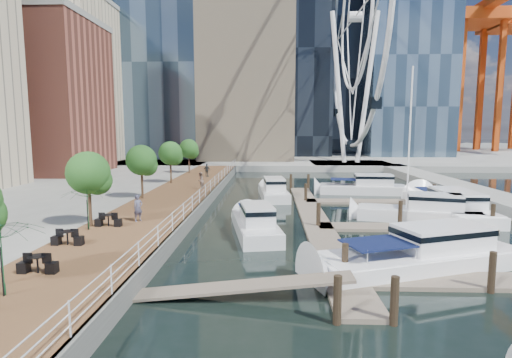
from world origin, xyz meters
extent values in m
plane|color=black|center=(0.00, 0.00, 0.00)|extent=(520.00, 520.00, 0.00)
cube|color=brown|center=(-9.00, 15.00, 0.50)|extent=(6.00, 60.00, 1.00)
cube|color=#595954|center=(-6.00, 15.00, 0.50)|extent=(0.25, 60.00, 1.00)
cube|color=gray|center=(0.00, 102.00, 0.50)|extent=(200.00, 114.00, 1.00)
cube|color=gray|center=(20.00, 20.00, 0.50)|extent=(4.00, 60.00, 1.00)
cube|color=gray|center=(14.00, 52.00, 0.50)|extent=(14.00, 12.00, 1.00)
cube|color=#6D6051|center=(3.00, 10.00, 0.10)|extent=(2.00, 32.00, 0.20)
cube|color=#6D6051|center=(9.00, -2.00, 0.10)|extent=(12.00, 2.00, 0.20)
cube|color=#6D6051|center=(9.00, 8.00, 0.10)|extent=(12.00, 2.00, 0.20)
cube|color=#6D6051|center=(9.00, 18.00, 0.10)|extent=(12.00, 2.00, 0.20)
cube|color=brown|center=(-30.00, 34.00, 11.00)|extent=(12.00, 14.00, 20.00)
cube|color=#BCAD8E|center=(-36.00, 50.00, 15.00)|extent=(14.00, 16.00, 28.00)
cylinder|color=white|center=(11.50, 52.00, 14.00)|extent=(0.80, 0.80, 26.00)
cylinder|color=white|center=(16.50, 52.00, 14.00)|extent=(0.80, 0.80, 26.00)
torus|color=white|center=(14.00, 52.00, 26.00)|extent=(0.70, 44.70, 44.70)
cylinder|color=#3F2B1C|center=(-11.40, 4.00, 2.20)|extent=(0.20, 0.20, 2.40)
sphere|color=#265B1E|center=(-11.40, 4.00, 4.30)|extent=(2.60, 2.60, 2.60)
cylinder|color=#3F2B1C|center=(-11.40, 14.00, 2.20)|extent=(0.20, 0.20, 2.40)
sphere|color=#265B1E|center=(-11.40, 14.00, 4.30)|extent=(2.60, 2.60, 2.60)
cylinder|color=#3F2B1C|center=(-11.40, 24.00, 2.20)|extent=(0.20, 0.20, 2.40)
sphere|color=#265B1E|center=(-11.40, 24.00, 4.30)|extent=(2.60, 2.60, 2.60)
cylinder|color=#3F2B1C|center=(-11.40, 34.00, 2.20)|extent=(0.20, 0.20, 2.40)
sphere|color=#265B1E|center=(-11.40, 34.00, 4.30)|extent=(2.60, 2.60, 2.60)
imported|color=#52536E|center=(-8.91, 5.41, 1.87)|extent=(0.73, 0.75, 1.74)
imported|color=#85695C|center=(-7.31, 19.42, 1.85)|extent=(0.85, 0.97, 1.70)
imported|color=#30383C|center=(-8.32, 29.94, 1.81)|extent=(1.03, 0.67, 1.63)
imported|color=#0F371B|center=(-9.88, -6.32, 2.37)|extent=(3.01, 3.07, 2.73)
imported|color=#103A14|center=(-11.15, 3.09, 2.28)|extent=(3.04, 3.09, 2.56)
camera|label=1|loc=(-0.41, -19.58, 6.91)|focal=28.00mm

